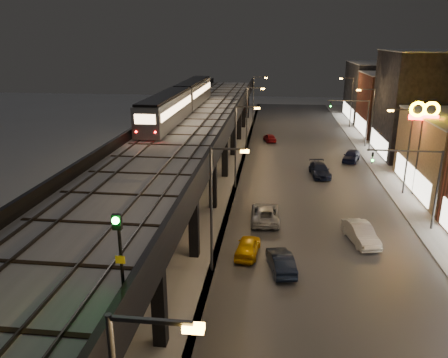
{
  "coord_description": "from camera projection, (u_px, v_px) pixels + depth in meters",
  "views": [
    {
      "loc": [
        3.33,
        -14.08,
        15.7
      ],
      "look_at": [
        -0.5,
        18.69,
        5.0
      ],
      "focal_mm": 35.0,
      "sensor_mm": 36.0,
      "label": 1
    }
  ],
  "objects": [
    {
      "name": "traffic_light_rig_b",
      "position": [
        360.0,
        117.0,
        64.51
      ],
      "size": [
        6.1,
        0.34,
        7.0
      ],
      "color": "#38383A",
      "rests_on": "ground"
    },
    {
      "name": "rail_signal",
      "position": [
        119.0,
        238.0,
        15.7
      ],
      "size": [
        0.36,
        0.44,
        3.14
      ],
      "color": "black",
      "rests_on": "viaduct_trackbed"
    },
    {
      "name": "streetlight_left_1",
      "position": [
        215.0,
        202.0,
        29.23
      ],
      "size": [
        2.57,
        0.28,
        9.0
      ],
      "color": "#38383A",
      "rests_on": "ground"
    },
    {
      "name": "viaduct_parapet_streetside",
      "position": [
        228.0,
        124.0,
        46.82
      ],
      "size": [
        0.3,
        100.0,
        1.1
      ],
      "primitive_type": "cube",
      "color": "black",
      "rests_on": "elevated_viaduct"
    },
    {
      "name": "car_near_white",
      "position": [
        281.0,
        262.0,
        30.63
      ],
      "size": [
        2.28,
        4.42,
        1.39
      ],
      "primitive_type": "imported",
      "rotation": [
        0.0,
        0.0,
        3.34
      ],
      "color": "black",
      "rests_on": "ground"
    },
    {
      "name": "building_e",
      "position": [
        399.0,
        104.0,
        72.88
      ],
      "size": [
        12.2,
        12.2,
        10.16
      ],
      "color": "maroon",
      "rests_on": "ground"
    },
    {
      "name": "road_surface",
      "position": [
        308.0,
        179.0,
        50.75
      ],
      "size": [
        17.0,
        120.0,
        0.06
      ],
      "primitive_type": "cube",
      "color": "#46474D",
      "rests_on": "ground"
    },
    {
      "name": "viaduct_trackbed",
      "position": [
        188.0,
        128.0,
        47.42
      ],
      "size": [
        8.4,
        100.0,
        0.32
      ],
      "color": "#B2B7C1",
      "rests_on": "elevated_viaduct"
    },
    {
      "name": "car_onc_silver",
      "position": [
        361.0,
        234.0,
        34.82
      ],
      "size": [
        2.59,
        4.9,
        1.53
      ],
      "primitive_type": "imported",
      "rotation": [
        0.0,
        0.0,
        0.22
      ],
      "color": "silver",
      "rests_on": "ground"
    },
    {
      "name": "streetlight_left_4",
      "position": [
        255.0,
        97.0,
        80.25
      ],
      "size": [
        2.57,
        0.28,
        9.0
      ],
      "color": "#38383A",
      "rests_on": "ground"
    },
    {
      "name": "car_far_white",
      "position": [
        270.0,
        138.0,
        68.82
      ],
      "size": [
        2.37,
        3.98,
        1.27
      ],
      "primitive_type": "imported",
      "rotation": [
        0.0,
        0.0,
        3.39
      ],
      "color": "maroon",
      "rests_on": "ground"
    },
    {
      "name": "viaduct_parapet_far",
      "position": [
        149.0,
        123.0,
        47.78
      ],
      "size": [
        0.3,
        100.0,
        1.1
      ],
      "primitive_type": "cube",
      "color": "black",
      "rests_on": "elevated_viaduct"
    },
    {
      "name": "streetlight_left_2",
      "position": [
        238.0,
        141.0,
        46.24
      ],
      "size": [
        2.57,
        0.28,
        9.0
      ],
      "color": "#38383A",
      "rests_on": "ground"
    },
    {
      "name": "streetlight_right_4",
      "position": [
        350.0,
        99.0,
        78.35
      ],
      "size": [
        2.56,
        0.28,
        9.0
      ],
      "color": "#38383A",
      "rests_on": "ground"
    },
    {
      "name": "car_mid_silver",
      "position": [
        265.0,
        214.0,
        38.88
      ],
      "size": [
        2.63,
        5.37,
        1.47
      ],
      "primitive_type": "imported",
      "rotation": [
        0.0,
        0.0,
        3.18
      ],
      "color": "#A0A2A8",
      "rests_on": "ground"
    },
    {
      "name": "elevated_viaduct",
      "position": [
        188.0,
        135.0,
        47.53
      ],
      "size": [
        9.0,
        100.0,
        6.3
      ],
      "color": "black",
      "rests_on": "ground"
    },
    {
      "name": "streetlight_right_3",
      "position": [
        370.0,
        116.0,
        61.35
      ],
      "size": [
        2.56,
        0.28,
        9.0
      ],
      "color": "#38383A",
      "rests_on": "ground"
    },
    {
      "name": "streetlight_right_2",
      "position": [
        406.0,
        146.0,
        44.34
      ],
      "size": [
        2.56,
        0.28,
        9.0
      ],
      "color": "#38383A",
      "rests_on": "ground"
    },
    {
      "name": "sidewalk_right",
      "position": [
        398.0,
        182.0,
        49.63
      ],
      "size": [
        4.0,
        120.0,
        0.14
      ],
      "primitive_type": "cube",
      "color": "#9FA1A8",
      "rests_on": "ground"
    },
    {
      "name": "subway_train",
      "position": [
        182.0,
        99.0,
        55.43
      ],
      "size": [
        2.72,
        32.55,
        3.24
      ],
      "color": "gray",
      "rests_on": "viaduct_trackbed"
    },
    {
      "name": "under_viaduct_pavement",
      "position": [
        194.0,
        175.0,
        52.24
      ],
      "size": [
        11.0,
        120.0,
        0.06
      ],
      "primitive_type": "cube",
      "color": "#9FA1A8",
      "rests_on": "ground"
    },
    {
      "name": "sign_mcdonalds",
      "position": [
        423.0,
        120.0,
        43.3
      ],
      "size": [
        2.9,
        0.43,
        9.77
      ],
      "color": "#38383A",
      "rests_on": "ground"
    },
    {
      "name": "streetlight_left_3",
      "position": [
        249.0,
        113.0,
        63.24
      ],
      "size": [
        2.57,
        0.28,
        9.0
      ],
      "color": "#38383A",
      "rests_on": "ground"
    },
    {
      "name": "traffic_light_rig_a",
      "position": [
        424.0,
        180.0,
        36.16
      ],
      "size": [
        6.1,
        0.34,
        7.0
      ],
      "color": "#38383A",
      "rests_on": "ground"
    },
    {
      "name": "building_f",
      "position": [
        381.0,
        92.0,
        85.95
      ],
      "size": [
        12.2,
        16.2,
        11.16
      ],
      "color": "#222227",
      "rests_on": "ground"
    },
    {
      "name": "car_onc_white",
      "position": [
        320.0,
        170.0,
        51.64
      ],
      "size": [
        2.52,
        5.23,
        1.47
      ],
      "primitive_type": "imported",
      "rotation": [
        0.0,
        0.0,
        0.09
      ],
      "color": "black",
      "rests_on": "ground"
    },
    {
      "name": "car_onc_red",
      "position": [
        351.0,
        156.0,
        57.75
      ],
      "size": [
        3.12,
        4.85,
        1.54
      ],
      "primitive_type": "imported",
      "rotation": [
        0.0,
        0.0,
        -0.32
      ],
      "color": "black",
      "rests_on": "ground"
    },
    {
      "name": "building_d",
      "position": [
        429.0,
        105.0,
        59.03
      ],
      "size": [
        12.2,
        13.2,
        14.16
      ],
      "color": "black",
      "rests_on": "ground"
    },
    {
      "name": "car_taxi",
      "position": [
        248.0,
        247.0,
        32.84
      ],
      "size": [
        1.98,
        4.13,
        1.36
      ],
      "primitive_type": "imported",
      "rotation": [
        0.0,
        0.0,
        3.05
      ],
      "color": "#E8AA00",
      "rests_on": "ground"
    }
  ]
}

